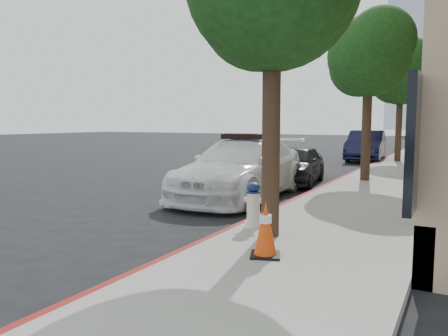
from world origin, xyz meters
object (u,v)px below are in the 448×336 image
Objects in this scene: parked_car_mid at (296,164)px; traffic_cone at (266,229)px; parked_car_far at (366,146)px; fire_hydrant at (253,205)px; police_car at (241,168)px.

traffic_cone is (2.46, -8.26, -0.10)m from parked_car_mid.
parked_car_far is 5.92× the size of fire_hydrant.
fire_hydrant is 1.74m from traffic_cone.
fire_hydrant is at bearing -84.83° from parked_car_mid.
fire_hydrant is at bearing 120.61° from traffic_cone.
police_car is 7.02× the size of traffic_cone.
police_car is 13.24m from parked_car_far.
traffic_cone is at bearing -88.52° from parked_car_far.
parked_car_mid is 4.79× the size of traffic_cone.
fire_hydrant is at bearing -90.95° from parked_car_far.
traffic_cone is at bearing -81.35° from parked_car_mid.
parked_car_mid is 9.92m from parked_car_far.
traffic_cone is at bearing -61.94° from police_car.
parked_car_far is at bearing 96.55° from traffic_cone.
parked_car_mid is 0.78× the size of parked_car_far.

